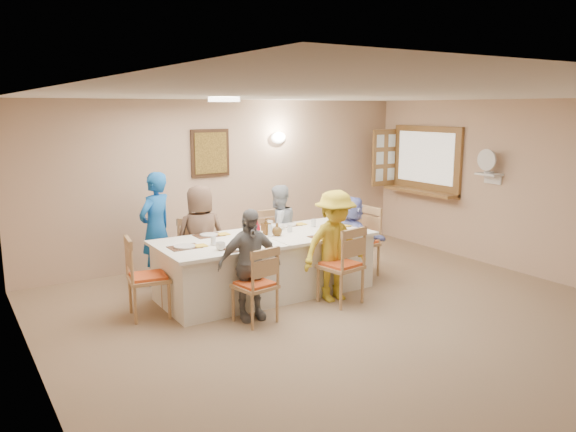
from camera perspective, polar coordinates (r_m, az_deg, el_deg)
ground at (r=6.32m, az=8.48°, el=-11.27°), size 7.00×7.00×0.00m
room_walls at (r=5.92m, az=8.89°, el=2.43°), size 7.00×7.00×7.00m
wall_picture at (r=8.67m, az=-7.90°, el=6.36°), size 0.62×0.05×0.72m
wall_sconce at (r=9.19m, az=-0.98°, el=7.97°), size 0.26×0.09×0.18m
ceiling_light at (r=6.57m, az=-6.52°, el=11.68°), size 0.36×0.36×0.05m
serving_hatch at (r=9.85m, az=13.89°, el=5.52°), size 0.06×1.50×1.15m
hatch_sill at (r=9.83m, az=13.26°, el=2.45°), size 0.30×1.50×0.05m
shutter_door at (r=10.22m, az=9.80°, el=5.86°), size 0.55×0.04×1.00m
fan_shelf at (r=8.92m, az=19.74°, el=4.01°), size 0.22×0.36×0.03m
desk_fan at (r=8.88m, az=19.68°, el=4.96°), size 0.30×0.30×0.28m
dining_table at (r=7.28m, az=-2.28°, el=-4.98°), size 2.80×1.18×0.76m
chair_back_left at (r=7.70m, az=-9.15°, el=-3.64°), size 0.47×0.47×0.91m
chair_back_right at (r=8.23m, az=-1.44°, el=-2.61°), size 0.46×0.46×0.90m
chair_front_left at (r=6.32m, az=-3.39°, el=-6.89°), size 0.49×0.49×0.89m
chair_front_right at (r=6.93m, az=5.36°, el=-4.91°), size 0.54×0.54×0.98m
chair_left_end at (r=6.65m, az=-14.00°, el=-5.98°), size 0.52×0.52×0.96m
chair_right_end at (r=8.11m, az=7.25°, el=-2.57°), size 0.48×0.48×0.99m
diner_back_left at (r=7.54m, az=-8.85°, el=-2.10°), size 0.75×0.56×1.39m
diner_back_right at (r=8.08m, az=-1.01°, el=-1.40°), size 0.73×0.62×1.30m
diner_front_left at (r=6.36m, az=-3.93°, el=-4.94°), size 0.83×0.50×1.28m
diner_front_right at (r=6.97m, az=4.79°, el=-3.06°), size 0.95×0.60×1.39m
diner_right_end at (r=8.01m, az=6.55°, el=-2.10°), size 1.10×0.43×1.16m
caregiver at (r=7.79m, az=-13.28°, el=-1.26°), size 0.88×0.85×1.54m
placemat_fl at (r=6.55m, az=-5.02°, el=-3.37°), size 0.33×0.24×0.01m
plate_fl at (r=6.55m, az=-5.03°, el=-3.28°), size 0.23×0.23×0.01m
napkin_fl at (r=6.59m, az=-3.43°, el=-3.20°), size 0.13×0.13×0.01m
placemat_fr at (r=7.16m, az=3.55°, el=-2.11°), size 0.33×0.25×0.01m
plate_fr at (r=7.16m, az=3.55°, el=-2.03°), size 0.24×0.24×0.02m
napkin_fr at (r=7.22m, az=4.94°, el=-1.95°), size 0.15×0.15×0.01m
placemat_bl at (r=7.29m, az=-8.05°, el=-1.96°), size 0.36×0.27×0.01m
plate_bl at (r=7.29m, az=-8.05°, el=-1.89°), size 0.23×0.23×0.01m
napkin_bl at (r=7.32m, az=-6.60°, el=-1.82°), size 0.15×0.15×0.01m
placemat_br at (r=7.84m, az=-0.03°, el=-0.94°), size 0.34×0.25×0.01m
plate_br at (r=7.84m, az=-0.03°, el=-0.86°), size 0.25×0.25×0.02m
napkin_br at (r=7.89m, az=1.27°, el=-0.81°), size 0.14×0.14×0.01m
placemat_le at (r=6.72m, az=-10.47°, el=-3.13°), size 0.36×0.27×0.01m
plate_le at (r=6.72m, az=-10.47°, el=-3.05°), size 0.25×0.25×0.02m
napkin_le at (r=6.74m, az=-8.89°, el=-2.98°), size 0.14×0.14×0.01m
placemat_re at (r=7.79m, az=4.85°, el=-1.05°), size 0.34×0.25×0.01m
plate_re at (r=7.79m, az=4.86°, el=-0.98°), size 0.25×0.25×0.02m
napkin_re at (r=7.86m, az=6.12°, el=-0.92°), size 0.14×0.14×0.01m
teacup_a at (r=6.53m, az=-6.87°, el=-3.06°), size 0.14×0.14×0.09m
teacup_b at (r=7.78m, az=-1.81°, el=-0.77°), size 0.13×0.13×0.08m
bowl_a at (r=6.90m, az=-3.01°, el=-2.43°), size 0.30×0.30×0.05m
bowl_b at (r=7.58m, az=-1.13°, el=-1.14°), size 0.31×0.31×0.06m
condiment_ketchup at (r=7.14m, az=-3.12°, el=-1.29°), size 0.14×0.14×0.21m
condiment_brown at (r=7.26m, az=-2.25°, el=-1.05°), size 0.16×0.16×0.22m
condiment_malt at (r=7.20m, az=-1.12°, el=-1.36°), size 0.22×0.22×0.17m
drinking_glass at (r=7.15m, az=-3.55°, el=-1.70°), size 0.07×0.07×0.10m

